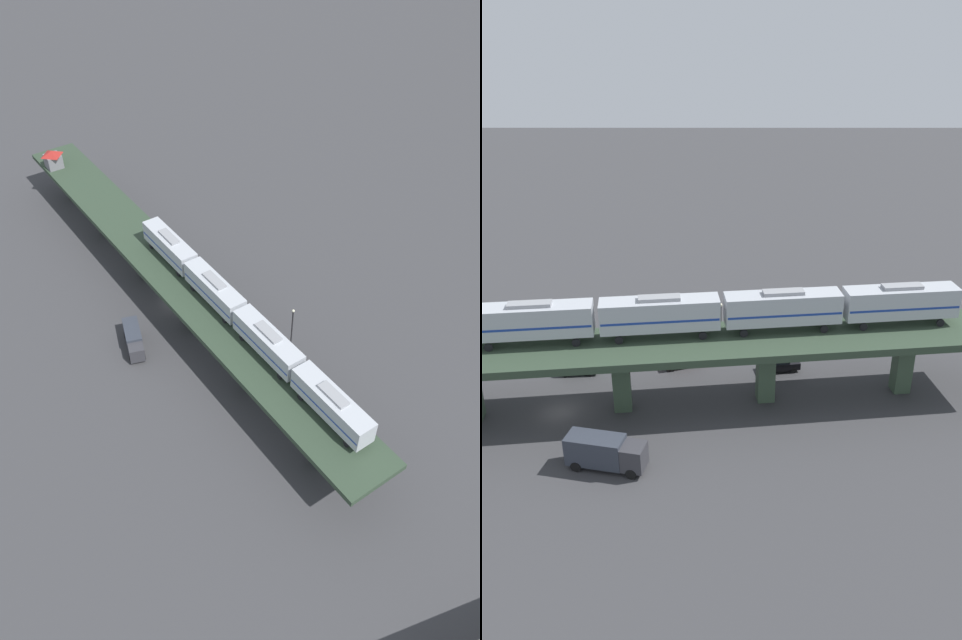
{
  "view_description": "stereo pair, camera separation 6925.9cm",
  "coord_description": "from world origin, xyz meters",
  "views": [
    {
      "loc": [
        25.45,
        71.47,
        67.47
      ],
      "look_at": [
        -3.47,
        16.75,
        8.94
      ],
      "focal_mm": 35.0,
      "sensor_mm": 36.0,
      "label": 1
    },
    {
      "loc": [
        54.24,
        16.8,
        36.18
      ],
      "look_at": [
        -3.47,
        16.75,
        8.94
      ],
      "focal_mm": 35.0,
      "sensor_mm": 36.0,
      "label": 2
    }
  ],
  "objects": [
    {
      "name": "elevated_viaduct",
      "position": [
        0.02,
        -0.17,
        6.4
      ],
      "size": [
        19.55,
        92.34,
        7.44
      ],
      "color": "#2C3D2C",
      "rests_on": "ground"
    },
    {
      "name": "street_car_black",
      "position": [
        -8.74,
        23.44,
        0.94
      ],
      "size": [
        2.5,
        4.63,
        1.89
      ],
      "color": "black",
      "rests_on": "ground"
    },
    {
      "name": "ground_plane",
      "position": [
        0.0,
        0.0,
        0.0
      ],
      "size": [
        400.0,
        400.0,
        0.0
      ],
      "primitive_type": "plane",
      "color": "#38383A"
    },
    {
      "name": "street_car_red",
      "position": [
        -9.72,
        12.06,
        0.94
      ],
      "size": [
        3.13,
        4.75,
        1.89
      ],
      "color": "#AD1E1E",
      "rests_on": "ground"
    },
    {
      "name": "street_lamp",
      "position": [
        -12.26,
        16.59,
        4.11
      ],
      "size": [
        0.44,
        0.44,
        6.94
      ],
      "color": "black",
      "rests_on": "ground"
    },
    {
      "name": "subway_train",
      "position": [
        -3.47,
        16.75,
        9.98
      ],
      "size": [
        8.86,
        49.77,
        4.45
      ],
      "color": "#ADB2BA",
      "rests_on": "elevated_viaduct"
    },
    {
      "name": "street_car_green",
      "position": [
        -8.11,
        0.24,
        0.94
      ],
      "size": [
        2.15,
        4.5,
        1.89
      ],
      "color": "#1E6638",
      "rests_on": "ground"
    },
    {
      "name": "delivery_truck",
      "position": [
        8.91,
        6.28,
        1.76
      ],
      "size": [
        3.7,
        7.51,
        3.2
      ],
      "color": "#333338",
      "rests_on": "ground"
    }
  ]
}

